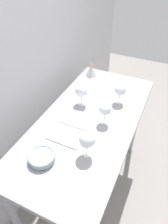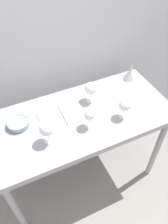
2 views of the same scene
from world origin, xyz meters
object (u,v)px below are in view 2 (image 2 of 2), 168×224
(tasting_sheet_upper, at_px, (112,88))
(tasting_bowl, at_px, (18,123))
(open_notebook, at_px, (62,115))
(wine_glass_near_center, at_px, (90,115))
(wine_glass_near_right, at_px, (125,105))
(wine_glass_far_right, at_px, (91,89))
(wine_glass_near_left, at_px, (47,129))
(decanter_funnel, at_px, (130,74))

(tasting_sheet_upper, xyz_separation_m, tasting_bowl, (-0.81, -0.07, 0.02))
(open_notebook, relative_size, tasting_bowl, 2.15)
(wine_glass_near_center, xyz_separation_m, tasting_bowl, (-0.46, 0.21, -0.09))
(open_notebook, height_order, tasting_sheet_upper, open_notebook)
(wine_glass_near_right, relative_size, open_notebook, 0.47)
(wine_glass_far_right, bearing_deg, wine_glass_near_center, -118.19)
(wine_glass_near_right, height_order, tasting_sheet_upper, wine_glass_near_right)
(wine_glass_near_left, xyz_separation_m, decanter_funnel, (0.86, 0.34, -0.08))
(wine_glass_near_center, relative_size, tasting_sheet_upper, 0.75)
(wine_glass_near_right, xyz_separation_m, decanter_funnel, (0.29, 0.36, -0.06))
(wine_glass_near_left, bearing_deg, wine_glass_near_right, -1.66)
(wine_glass_far_right, distance_m, tasting_sheet_upper, 0.26)
(tasting_sheet_upper, height_order, decanter_funnel, decanter_funnel)
(wine_glass_near_left, height_order, wine_glass_near_right, wine_glass_near_left)
(wine_glass_near_right, relative_size, decanter_funnel, 1.07)
(wine_glass_near_left, bearing_deg, wine_glass_far_right, 29.10)
(decanter_funnel, bearing_deg, wine_glass_near_center, -148.56)
(wine_glass_near_left, bearing_deg, decanter_funnel, 21.81)
(wine_glass_near_left, distance_m, wine_glass_far_right, 0.49)
(wine_glass_near_center, height_order, tasting_bowl, wine_glass_near_center)
(wine_glass_near_center, height_order, decanter_funnel, wine_glass_near_center)
(tasting_sheet_upper, bearing_deg, wine_glass_near_right, -107.17)
(wine_glass_near_left, height_order, tasting_bowl, wine_glass_near_left)
(tasting_bowl, distance_m, decanter_funnel, 1.02)
(wine_glass_near_left, distance_m, tasting_sheet_upper, 0.73)
(tasting_bowl, bearing_deg, wine_glass_near_right, -17.93)
(wine_glass_near_right, bearing_deg, wine_glass_far_right, 118.93)
(wine_glass_near_center, distance_m, open_notebook, 0.25)
(wine_glass_near_left, xyz_separation_m, tasting_sheet_upper, (0.66, 0.29, -0.12))
(wine_glass_near_center, height_order, open_notebook, wine_glass_near_center)
(tasting_sheet_upper, bearing_deg, wine_glass_far_right, -168.88)
(tasting_sheet_upper, xyz_separation_m, decanter_funnel, (0.20, 0.05, 0.05))
(wine_glass_near_center, bearing_deg, wine_glass_near_left, -179.01)
(wine_glass_near_center, xyz_separation_m, open_notebook, (-0.14, 0.17, -0.11))
(tasting_bowl, xyz_separation_m, decanter_funnel, (1.01, 0.13, 0.02))
(tasting_sheet_upper, bearing_deg, tasting_bowl, -176.54)
(wine_glass_near_center, bearing_deg, open_notebook, 128.80)
(tasting_sheet_upper, distance_m, tasting_bowl, 0.81)
(wine_glass_near_right, relative_size, tasting_bowl, 1.02)
(tasting_sheet_upper, bearing_deg, decanter_funnel, 12.81)
(wine_glass_near_center, distance_m, tasting_bowl, 0.51)
(wine_glass_near_center, relative_size, wine_glass_far_right, 0.94)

